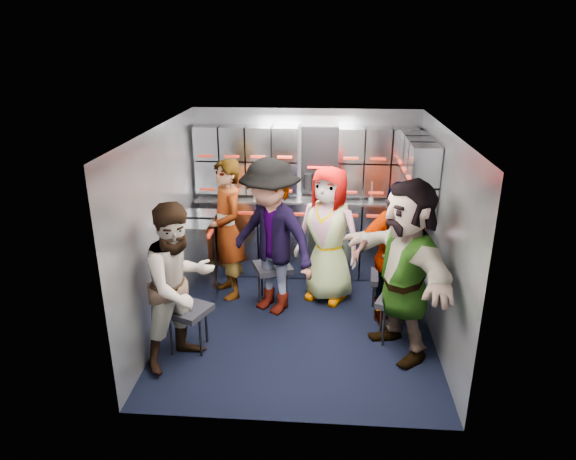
# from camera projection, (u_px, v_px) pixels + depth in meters

# --- Properties ---
(floor) EXTENTS (3.00, 3.00, 0.00)m
(floor) POSITION_uv_depth(u_px,v_px,m) (298.00, 324.00, 5.55)
(floor) COLOR black
(floor) RESTS_ON ground
(wall_back) EXTENTS (2.80, 0.04, 2.10)m
(wall_back) POSITION_uv_depth(u_px,v_px,m) (305.00, 192.00, 6.57)
(wall_back) COLOR #8D929A
(wall_back) RESTS_ON ground
(wall_left) EXTENTS (0.04, 3.00, 2.10)m
(wall_left) POSITION_uv_depth(u_px,v_px,m) (163.00, 230.00, 5.27)
(wall_left) COLOR #8D929A
(wall_left) RESTS_ON ground
(wall_right) EXTENTS (0.04, 3.00, 2.10)m
(wall_right) POSITION_uv_depth(u_px,v_px,m) (440.00, 238.00, 5.08)
(wall_right) COLOR #8D929A
(wall_right) RESTS_ON ground
(ceiling) EXTENTS (2.80, 3.00, 0.02)m
(ceiling) POSITION_uv_depth(u_px,v_px,m) (300.00, 130.00, 4.80)
(ceiling) COLOR silver
(ceiling) RESTS_ON wall_back
(cart_bank_back) EXTENTS (2.68, 0.38, 0.99)m
(cart_bank_back) POSITION_uv_depth(u_px,v_px,m) (304.00, 238.00, 6.58)
(cart_bank_back) COLOR #A7ADB7
(cart_bank_back) RESTS_ON ground
(cart_bank_left) EXTENTS (0.38, 0.76, 0.99)m
(cart_bank_left) POSITION_uv_depth(u_px,v_px,m) (199.00, 258.00, 5.98)
(cart_bank_left) COLOR #A7ADB7
(cart_bank_left) RESTS_ON ground
(counter) EXTENTS (2.68, 0.42, 0.03)m
(counter) POSITION_uv_depth(u_px,v_px,m) (304.00, 199.00, 6.39)
(counter) COLOR #AFB1B6
(counter) RESTS_ON cart_bank_back
(locker_bank_back) EXTENTS (2.68, 0.28, 0.82)m
(locker_bank_back) POSITION_uv_depth(u_px,v_px,m) (305.00, 161.00, 6.28)
(locker_bank_back) COLOR #A7ADB7
(locker_bank_back) RESTS_ON wall_back
(locker_bank_right) EXTENTS (0.28, 1.00, 0.82)m
(locker_bank_right) POSITION_uv_depth(u_px,v_px,m) (417.00, 176.00, 5.59)
(locker_bank_right) COLOR #A7ADB7
(locker_bank_right) RESTS_ON wall_right
(right_cabinet) EXTENTS (0.28, 1.20, 1.00)m
(right_cabinet) POSITION_uv_depth(u_px,v_px,m) (411.00, 263.00, 5.84)
(right_cabinet) COLOR #A7ADB7
(right_cabinet) RESTS_ON ground
(coffee_niche) EXTENTS (0.46, 0.16, 0.84)m
(coffee_niche) POSITION_uv_depth(u_px,v_px,m) (320.00, 161.00, 6.33)
(coffee_niche) COLOR black
(coffee_niche) RESTS_ON wall_back
(red_latch_strip) EXTENTS (2.60, 0.02, 0.03)m
(red_latch_strip) POSITION_uv_depth(u_px,v_px,m) (304.00, 215.00, 6.25)
(red_latch_strip) COLOR red
(red_latch_strip) RESTS_ON cart_bank_back
(jump_seat_near_left) EXTENTS (0.51, 0.50, 0.46)m
(jump_seat_near_left) POSITION_uv_depth(u_px,v_px,m) (188.00, 312.00, 4.98)
(jump_seat_near_left) COLOR black
(jump_seat_near_left) RESTS_ON ground
(jump_seat_mid_left) EXTENTS (0.50, 0.49, 0.47)m
(jump_seat_mid_left) POSITION_uv_depth(u_px,v_px,m) (273.00, 269.00, 5.89)
(jump_seat_mid_left) COLOR black
(jump_seat_mid_left) RESTS_ON ground
(jump_seat_center) EXTENTS (0.43, 0.42, 0.40)m
(jump_seat_center) POSITION_uv_depth(u_px,v_px,m) (327.00, 264.00, 6.17)
(jump_seat_center) COLOR black
(jump_seat_center) RESTS_ON ground
(jump_seat_mid_right) EXTENTS (0.42, 0.40, 0.46)m
(jump_seat_mid_right) POSITION_uv_depth(u_px,v_px,m) (389.00, 280.00, 5.64)
(jump_seat_mid_right) COLOR black
(jump_seat_mid_right) RESTS_ON ground
(jump_seat_near_right) EXTENTS (0.50, 0.49, 0.46)m
(jump_seat_near_right) POSITION_uv_depth(u_px,v_px,m) (398.00, 304.00, 5.13)
(jump_seat_near_right) COLOR black
(jump_seat_near_right) RESTS_ON ground
(attendant_standing) EXTENTS (0.64, 0.72, 1.65)m
(attendant_standing) POSITION_uv_depth(u_px,v_px,m) (227.00, 230.00, 5.92)
(attendant_standing) COLOR black
(attendant_standing) RESTS_ON ground
(attendant_arc_a) EXTENTS (0.94, 0.98, 1.59)m
(attendant_arc_a) POSITION_uv_depth(u_px,v_px,m) (180.00, 285.00, 4.68)
(attendant_arc_a) COLOR black
(attendant_arc_a) RESTS_ON ground
(attendant_arc_b) EXTENTS (1.30, 1.16, 1.75)m
(attendant_arc_b) POSITION_uv_depth(u_px,v_px,m) (271.00, 238.00, 5.56)
(attendant_arc_b) COLOR black
(attendant_arc_b) RESTS_ON ground
(attendant_arc_c) EXTENTS (0.92, 0.78, 1.59)m
(attendant_arc_c) POSITION_uv_depth(u_px,v_px,m) (328.00, 235.00, 5.84)
(attendant_arc_c) COLOR black
(attendant_arc_c) RESTS_ON ground
(attendant_arc_d) EXTENTS (1.00, 0.71, 1.58)m
(attendant_arc_d) POSITION_uv_depth(u_px,v_px,m) (393.00, 255.00, 5.34)
(attendant_arc_d) COLOR black
(attendant_arc_d) RESTS_ON ground
(attendant_arc_e) EXTENTS (1.20, 1.69, 1.76)m
(attendant_arc_e) POSITION_uv_depth(u_px,v_px,m) (405.00, 269.00, 4.80)
(attendant_arc_e) COLOR black
(attendant_arc_e) RESTS_ON ground
(bottle_left) EXTENTS (0.07, 0.07, 0.27)m
(bottle_left) POSITION_uv_depth(u_px,v_px,m) (233.00, 187.00, 6.35)
(bottle_left) COLOR white
(bottle_left) RESTS_ON counter
(bottle_mid) EXTENTS (0.06, 0.06, 0.23)m
(bottle_mid) POSITION_uv_depth(u_px,v_px,m) (255.00, 189.00, 6.34)
(bottle_mid) COLOR white
(bottle_mid) RESTS_ON counter
(bottle_right) EXTENTS (0.06, 0.06, 0.25)m
(bottle_right) POSITION_uv_depth(u_px,v_px,m) (371.00, 191.00, 6.24)
(bottle_right) COLOR white
(bottle_right) RESTS_ON counter
(cup_left) EXTENTS (0.07, 0.07, 0.11)m
(cup_left) POSITION_uv_depth(u_px,v_px,m) (257.00, 194.00, 6.35)
(cup_left) COLOR #CBB68F
(cup_left) RESTS_ON counter
(cup_right) EXTENTS (0.08, 0.08, 0.10)m
(cup_right) POSITION_uv_depth(u_px,v_px,m) (403.00, 198.00, 6.23)
(cup_right) COLOR #CBB68F
(cup_right) RESTS_ON counter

